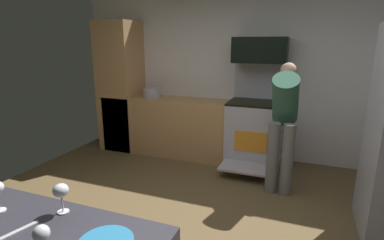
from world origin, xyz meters
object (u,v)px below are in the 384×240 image
(oven_range, at_px, (255,131))
(microwave, at_px, (260,50))
(person_cook, at_px, (284,118))
(wine_glass_far, at_px, (41,235))
(wine_glass_extra, at_px, (61,191))
(stock_pot, at_px, (152,93))

(oven_range, height_order, microwave, microwave)
(microwave, bearing_deg, person_cook, -60.68)
(oven_range, xyz_separation_m, person_cook, (0.43, -0.66, 0.40))
(microwave, height_order, wine_glass_far, microwave)
(person_cook, bearing_deg, wine_glass_far, -104.94)
(oven_range, bearing_deg, microwave, 90.00)
(microwave, xyz_separation_m, wine_glass_far, (-0.32, -3.55, -0.65))
(wine_glass_far, bearing_deg, oven_range, 84.70)
(oven_range, bearing_deg, person_cook, -57.28)
(wine_glass_far, xyz_separation_m, wine_glass_extra, (-0.18, 0.30, 0.01))
(wine_glass_far, bearing_deg, microwave, 84.84)
(wine_glass_extra, bearing_deg, oven_range, 80.92)
(stock_pot, bearing_deg, wine_glass_far, -68.61)
(microwave, distance_m, person_cook, 1.15)
(oven_range, relative_size, stock_pot, 5.37)
(wine_glass_extra, bearing_deg, wine_glass_far, -58.13)
(oven_range, distance_m, wine_glass_extra, 3.24)
(microwave, bearing_deg, wine_glass_far, -95.16)
(oven_range, bearing_deg, wine_glass_extra, -99.08)
(person_cook, relative_size, wine_glass_far, 10.05)
(oven_range, relative_size, person_cook, 0.97)
(microwave, height_order, wine_glass_extra, microwave)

